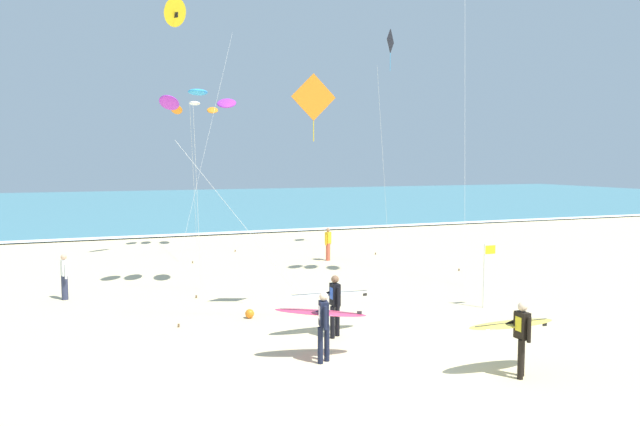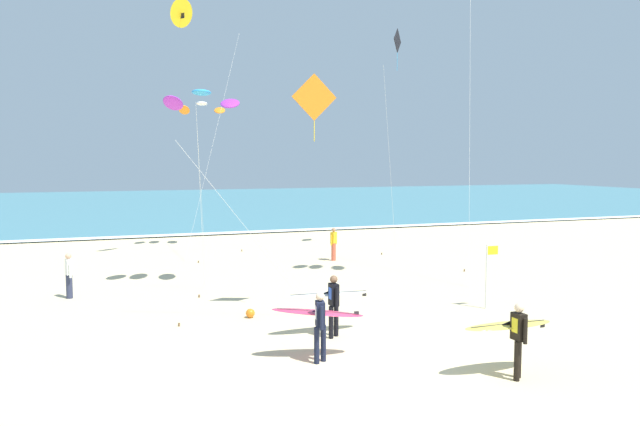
{
  "view_description": "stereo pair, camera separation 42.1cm",
  "coord_description": "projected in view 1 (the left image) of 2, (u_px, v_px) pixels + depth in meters",
  "views": [
    {
      "loc": [
        -5.93,
        -12.14,
        4.81
      ],
      "look_at": [
        0.54,
        4.56,
        3.26
      ],
      "focal_mm": 34.56,
      "sensor_mm": 36.0,
      "label": 1
    },
    {
      "loc": [
        -5.54,
        -12.28,
        4.81
      ],
      "look_at": [
        0.54,
        4.56,
        3.26
      ],
      "focal_mm": 34.56,
      "sensor_mm": 36.0,
      "label": 2
    }
  ],
  "objects": [
    {
      "name": "surfer_lead",
      "position": [
        322.0,
        317.0,
        14.77
      ],
      "size": [
        2.34,
        1.14,
        1.71
      ],
      "color": "black",
      "rests_on": "ground"
    },
    {
      "name": "lifeguard_flag",
      "position": [
        486.0,
        269.0,
        20.05
      ],
      "size": [
        0.45,
        0.05,
        2.1
      ],
      "color": "silver",
      "rests_on": "ground"
    },
    {
      "name": "beach_ball",
      "position": [
        250.0,
        314.0,
        18.77
      ],
      "size": [
        0.28,
        0.28,
        0.28
      ],
      "primitive_type": "sphere",
      "color": "orange",
      "rests_on": "ground"
    },
    {
      "name": "surfer_third",
      "position": [
        517.0,
        329.0,
        13.74
      ],
      "size": [
        2.24,
        0.93,
        1.71
      ],
      "color": "black",
      "rests_on": "ground"
    },
    {
      "name": "kite_arc_ivory_high",
      "position": [
        195.0,
        108.0,
        32.75
      ],
      "size": [
        2.65,
        5.49,
        7.93
      ],
      "color": "orange",
      "rests_on": "ground"
    },
    {
      "name": "kite_delta_golden_distant",
      "position": [
        175.0,
        13.0,
        28.16
      ],
      "size": [
        3.94,
        2.85,
        12.22
      ],
      "color": "yellow",
      "rests_on": "ground"
    },
    {
      "name": "kite_arc_cobalt_near",
      "position": [
        198.0,
        100.0,
        22.39
      ],
      "size": [
        3.02,
        2.48,
        7.38
      ],
      "color": "purple",
      "rests_on": "ground"
    },
    {
      "name": "bystander_yellow_top",
      "position": [
        328.0,
        244.0,
        29.51
      ],
      "size": [
        0.41,
        0.34,
        1.59
      ],
      "color": "#D8593F",
      "rests_on": "ground"
    },
    {
      "name": "bystander_white_top",
      "position": [
        64.0,
        276.0,
        21.2
      ],
      "size": [
        0.26,
        0.48,
        1.59
      ],
      "color": "#2D334C",
      "rests_on": "ground"
    },
    {
      "name": "kite_diamond_amber_low",
      "position": [
        311.0,
        103.0,
        18.49
      ],
      "size": [
        4.85,
        0.24,
        7.41
      ],
      "color": "orange",
      "rests_on": "ground"
    },
    {
      "name": "shoreline_foam",
      "position": [
        183.0,
        235.0,
        39.16
      ],
      "size": [
        160.0,
        1.18,
        0.01
      ],
      "primitive_type": "cube",
      "color": "white",
      "rests_on": "ocean_water"
    },
    {
      "name": "surfer_trailing",
      "position": [
        332.0,
        298.0,
        16.85
      ],
      "size": [
        2.56,
        0.89,
        1.71
      ],
      "color": "black",
      "rests_on": "ground"
    },
    {
      "name": "kite_diamond_charcoal_close",
      "position": [
        390.0,
        49.0,
        32.59
      ],
      "size": [
        2.09,
        2.17,
        11.75
      ],
      "color": "black",
      "rests_on": "ground"
    },
    {
      "name": "ground_plane",
      "position": [
        371.0,
        375.0,
        13.83
      ],
      "size": [
        160.0,
        160.0,
        0.0
      ],
      "primitive_type": "plane",
      "color": "beige"
    },
    {
      "name": "ocean_water",
      "position": [
        141.0,
        204.0,
        66.75
      ],
      "size": [
        160.0,
        60.0,
        0.08
      ],
      "primitive_type": "cube",
      "color": "teal",
      "rests_on": "ground"
    }
  ]
}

